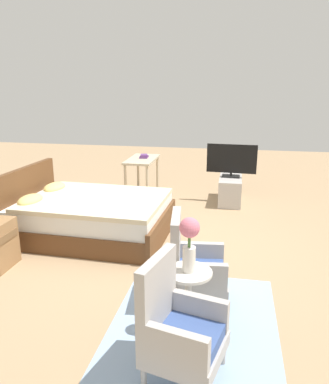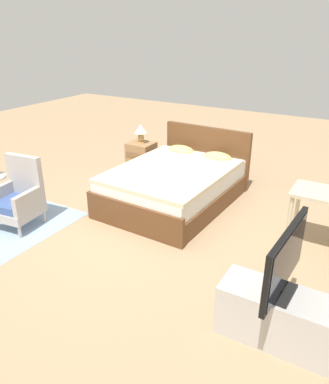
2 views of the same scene
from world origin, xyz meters
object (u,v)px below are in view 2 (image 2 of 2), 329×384
at_px(bed, 176,184).
at_px(armchair_by_window_right, 19,199).
at_px(tv_stand, 276,316).
at_px(table_lamp, 141,131).
at_px(tv_flatscreen, 285,261).
at_px(nightstand, 141,158).

distance_m(bed, armchair_by_window_right, 2.22).
bearing_deg(bed, tv_stand, -43.92).
relative_size(table_lamp, tv_stand, 0.34).
xyz_separation_m(tv_stand, tv_flatscreen, (0.00, -0.00, 0.55)).
relative_size(bed, table_lamp, 6.63).
distance_m(bed, tv_stand, 2.83).
relative_size(bed, tv_flatscreen, 2.42).
distance_m(armchair_by_window_right, nightstand, 2.44).
bearing_deg(nightstand, table_lamp, 90.00).
xyz_separation_m(armchair_by_window_right, table_lamp, (0.33, 2.42, 0.41)).
relative_size(armchair_by_window_right, tv_flatscreen, 1.02).
distance_m(bed, tv_flatscreen, 2.88).
bearing_deg(nightstand, armchair_by_window_right, -97.73).
height_order(nightstand, tv_flatscreen, tv_flatscreen).
relative_size(nightstand, tv_stand, 0.60).
bearing_deg(tv_stand, bed, 136.08).
bearing_deg(tv_stand, nightstand, 139.43).
distance_m(armchair_by_window_right, table_lamp, 2.47).
height_order(tv_stand, tv_flatscreen, tv_flatscreen).
distance_m(table_lamp, tv_flatscreen, 4.17).
bearing_deg(tv_stand, armchair_by_window_right, 175.17).
height_order(armchair_by_window_right, table_lamp, armchair_by_window_right).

